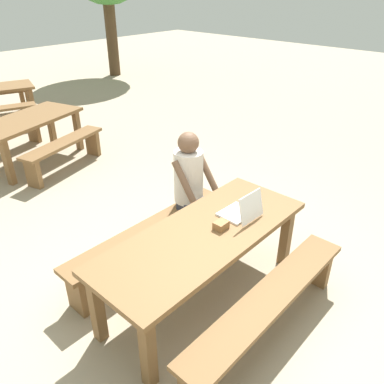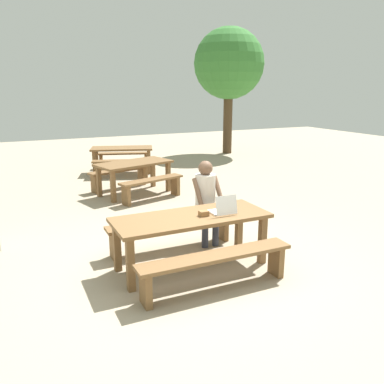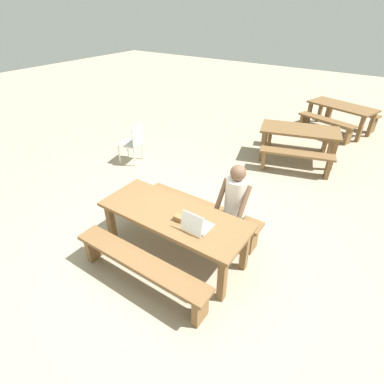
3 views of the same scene
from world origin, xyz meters
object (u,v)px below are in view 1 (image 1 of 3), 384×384
picnic_table_mid (28,125)px  person_seated (191,182)px  small_pouch (221,225)px  picnic_table_front (203,242)px  laptop (242,211)px

picnic_table_mid → person_seated: bearing=-104.1°
small_pouch → person_seated: bearing=60.6°
picnic_table_front → picnic_table_mid: bearing=83.7°
picnic_table_front → small_pouch: bearing=-25.7°
picnic_table_mid → laptop: bearing=-106.4°
small_pouch → person_seated: (0.41, 0.73, 0.01)m
laptop → picnic_table_mid: laptop is taller
picnic_table_front → laptop: bearing=-12.6°
laptop → picnic_table_mid: size_ratio=0.18×
picnic_table_front → picnic_table_mid: (0.44, 4.00, -0.00)m
picnic_table_front → laptop: size_ratio=6.35×
small_pouch → picnic_table_mid: bearing=85.8°
person_seated → picnic_table_mid: size_ratio=0.71×
person_seated → picnic_table_front: bearing=-130.3°
person_seated → picnic_table_mid: 3.35m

